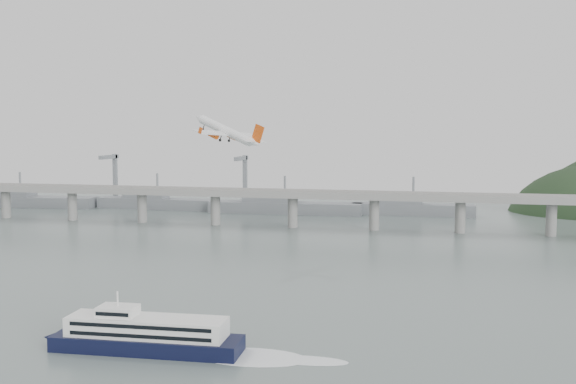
# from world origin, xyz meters

# --- Properties ---
(ground) EXTENTS (900.00, 900.00, 0.00)m
(ground) POSITION_xyz_m (0.00, 0.00, 0.00)
(ground) COLOR slate
(ground) RESTS_ON ground
(bridge) EXTENTS (800.00, 22.00, 23.90)m
(bridge) POSITION_xyz_m (-1.15, 200.00, 17.65)
(bridge) COLOR gray
(bridge) RESTS_ON ground
(distant_fleet) EXTENTS (453.00, 60.90, 40.00)m
(distant_fleet) POSITION_xyz_m (-155.36, 265.08, 6.22)
(distant_fleet) COLOR slate
(distant_fleet) RESTS_ON ground
(ferry) EXTENTS (86.72, 16.95, 16.35)m
(ferry) POSITION_xyz_m (-19.40, -34.28, 4.44)
(ferry) COLOR black
(ferry) RESTS_ON ground
(airliner) EXTENTS (40.40, 38.32, 17.29)m
(airliner) POSITION_xyz_m (-38.04, 95.47, 59.39)
(airliner) COLOR white
(airliner) RESTS_ON ground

